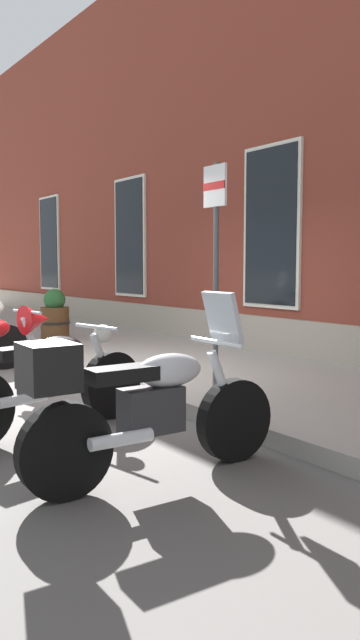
{
  "coord_description": "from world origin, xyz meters",
  "views": [
    {
      "loc": [
        6.69,
        -3.36,
        1.51
      ],
      "look_at": [
        1.44,
        0.38,
        0.91
      ],
      "focal_mm": 33.18,
      "sensor_mm": 36.0,
      "label": 1
    }
  ],
  "objects_px": {
    "motorcycle_black_naked": "(51,380)",
    "motorcycle_silver_touring": "(144,404)",
    "parking_sign": "(216,244)",
    "barrel_planter": "(55,316)"
  },
  "relations": [
    {
      "from": "parking_sign",
      "to": "barrel_planter",
      "type": "distance_m",
      "value": 5.39
    },
    {
      "from": "motorcycle_black_naked",
      "to": "motorcycle_silver_touring",
      "type": "distance_m",
      "value": 1.52
    },
    {
      "from": "motorcycle_silver_touring",
      "to": "barrel_planter",
      "type": "xyz_separation_m",
      "value": [
        -6.83,
        2.32,
        0.01
      ]
    },
    {
      "from": "motorcycle_silver_touring",
      "to": "barrel_planter",
      "type": "relative_size",
      "value": 2.23
    },
    {
      "from": "barrel_planter",
      "to": "motorcycle_silver_touring",
      "type": "bearing_deg",
      "value": -18.77
    },
    {
      "from": "motorcycle_black_naked",
      "to": "barrel_planter",
      "type": "bearing_deg",
      "value": 156.11
    },
    {
      "from": "motorcycle_black_naked",
      "to": "motorcycle_silver_touring",
      "type": "xyz_separation_m",
      "value": [
        1.52,
        0.03,
        0.07
      ]
    },
    {
      "from": "motorcycle_black_naked",
      "to": "parking_sign",
      "type": "distance_m",
      "value": 2.32
    },
    {
      "from": "parking_sign",
      "to": "barrel_planter",
      "type": "xyz_separation_m",
      "value": [
        -5.24,
        0.41,
        -1.18
      ]
    },
    {
      "from": "motorcycle_black_naked",
      "to": "motorcycle_silver_touring",
      "type": "relative_size",
      "value": 1.02
    }
  ]
}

